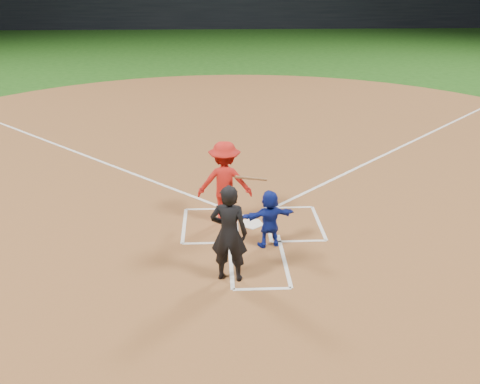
{
  "coord_description": "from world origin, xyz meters",
  "views": [
    {
      "loc": [
        -0.82,
        -11.33,
        5.49
      ],
      "look_at": [
        -0.3,
        -0.4,
        1.0
      ],
      "focal_mm": 40.0,
      "sensor_mm": 36.0,
      "label": 1
    }
  ],
  "objects_px": {
    "catcher": "(269,219)",
    "umpire": "(229,233)",
    "home_plate": "(252,224)",
    "batter_at_plate": "(225,183)"
  },
  "relations": [
    {
      "from": "home_plate",
      "to": "batter_at_plate",
      "type": "xyz_separation_m",
      "value": [
        -0.62,
        0.2,
        0.98
      ]
    },
    {
      "from": "catcher",
      "to": "home_plate",
      "type": "bearing_deg",
      "value": -87.71
    },
    {
      "from": "batter_at_plate",
      "to": "home_plate",
      "type": "bearing_deg",
      "value": -17.6
    },
    {
      "from": "catcher",
      "to": "umpire",
      "type": "bearing_deg",
      "value": 42.4
    },
    {
      "from": "umpire",
      "to": "batter_at_plate",
      "type": "xyz_separation_m",
      "value": [
        -0.02,
        2.58,
        0.02
      ]
    },
    {
      "from": "catcher",
      "to": "batter_at_plate",
      "type": "xyz_separation_m",
      "value": [
        -0.92,
        1.26,
        0.35
      ]
    },
    {
      "from": "catcher",
      "to": "umpire",
      "type": "relative_size",
      "value": 0.66
    },
    {
      "from": "catcher",
      "to": "batter_at_plate",
      "type": "bearing_deg",
      "value": -67.18
    },
    {
      "from": "home_plate",
      "to": "batter_at_plate",
      "type": "distance_m",
      "value": 1.18
    },
    {
      "from": "catcher",
      "to": "umpire",
      "type": "xyz_separation_m",
      "value": [
        -0.9,
        -1.32,
        0.33
      ]
    }
  ]
}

